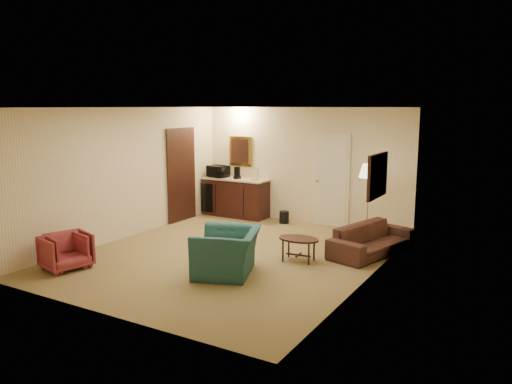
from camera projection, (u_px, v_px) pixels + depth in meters
ground at (232, 254)px, 8.93m from camera, size 6.00×6.00×0.00m
room_walls at (249, 155)px, 9.34m from camera, size 5.02×6.01×2.61m
wetbar_cabinet at (236, 197)px, 11.98m from camera, size 1.64×0.58×0.92m
sofa at (372, 235)px, 8.91m from camera, size 1.00×1.90×0.71m
teal_armchair at (227, 244)px, 7.83m from camera, size 1.05×1.27×0.95m
rose_chair_near at (69, 249)px, 8.16m from camera, size 0.75×0.78×0.64m
rose_chair_far at (63, 251)px, 8.05m from camera, size 0.70×0.73×0.63m
coffee_table at (299, 249)px, 8.52m from camera, size 0.76×0.55×0.41m
floor_lamp at (368, 201)px, 10.00m from camera, size 0.50×0.50×1.50m
waste_bin at (284, 217)px, 11.31m from camera, size 0.28×0.28×0.27m
microwave at (218, 170)px, 12.08m from camera, size 0.55×0.37×0.35m
coffee_maker at (237, 173)px, 11.82m from camera, size 0.18×0.18×0.28m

